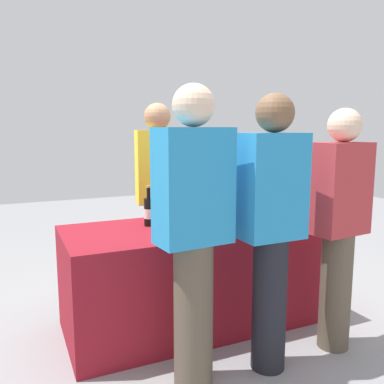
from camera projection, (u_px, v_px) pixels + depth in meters
ground_plane at (192, 322)px, 3.14m from camera, size 12.00×12.00×0.00m
tasting_table at (192, 275)px, 3.08m from camera, size 1.85×0.82×0.76m
wine_bottle_0 at (149, 211)px, 3.00m from camera, size 0.07×0.07×0.30m
wine_bottle_1 at (162, 211)px, 3.01m from camera, size 0.07×0.07×0.30m
wine_bottle_2 at (229, 204)px, 3.30m from camera, size 0.08×0.08×0.31m
wine_bottle_3 at (242, 201)px, 3.41m from camera, size 0.07×0.07×0.30m
wine_bottle_4 at (261, 200)px, 3.43m from camera, size 0.07×0.07×0.31m
wine_glass_0 at (168, 220)px, 2.78m from camera, size 0.07×0.07×0.13m
wine_glass_1 at (191, 219)px, 2.80m from camera, size 0.07×0.07×0.14m
wine_glass_2 at (205, 219)px, 2.83m from camera, size 0.07×0.07×0.13m
wine_glass_3 at (222, 216)px, 2.91m from camera, size 0.07×0.07×0.13m
wine_glass_4 at (237, 213)px, 3.05m from camera, size 0.06×0.06×0.12m
wine_glass_5 at (260, 212)px, 3.01m from camera, size 0.06×0.06×0.13m
server_pouring at (158, 192)px, 3.53m from camera, size 0.39×0.25×1.68m
guest_0 at (193, 228)px, 2.25m from camera, size 0.43×0.26×1.70m
guest_1 at (272, 224)px, 2.41m from camera, size 0.38×0.22×1.67m
guest_2 at (339, 221)px, 2.66m from camera, size 0.39×0.24×1.60m
menu_board at (211, 234)px, 4.19m from camera, size 0.59×0.16×0.80m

